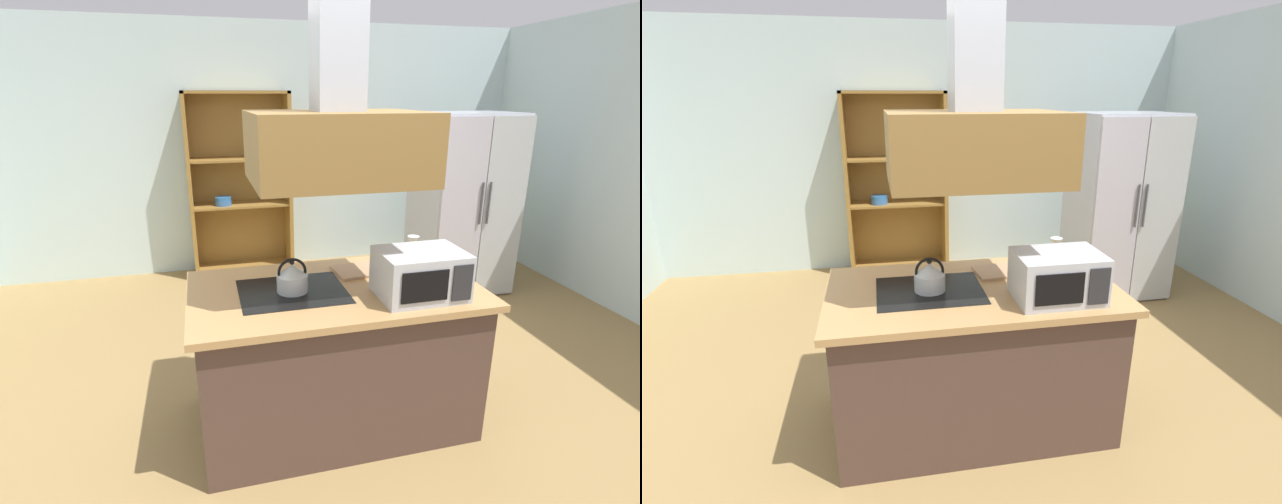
{
  "view_description": "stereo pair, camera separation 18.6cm",
  "coord_description": "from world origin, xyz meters",
  "views": [
    {
      "loc": [
        -0.75,
        -2.38,
        1.96
      ],
      "look_at": [
        -0.05,
        0.35,
        1.0
      ],
      "focal_mm": 26.1,
      "sensor_mm": 36.0,
      "label": 1
    },
    {
      "loc": [
        -0.57,
        -2.42,
        1.96
      ],
      "look_at": [
        -0.05,
        0.35,
        1.0
      ],
      "focal_mm": 26.1,
      "sensor_mm": 36.0,
      "label": 2
    }
  ],
  "objects": [
    {
      "name": "cutting_board",
      "position": [
        0.18,
        0.2,
        0.91
      ],
      "size": [
        0.36,
        0.27,
        0.02
      ],
      "primitive_type": "cube",
      "rotation": [
        0.0,
        0.0,
        0.09
      ],
      "color": "tan",
      "rests_on": "kitchen_island"
    },
    {
      "name": "ground_plane",
      "position": [
        0.0,
        0.0,
        0.0
      ],
      "size": [
        7.8,
        7.8,
        0.0
      ],
      "primitive_type": "plane",
      "color": "olive"
    },
    {
      "name": "wine_glass_on_counter",
      "position": [
        0.52,
        0.2,
        1.05
      ],
      "size": [
        0.08,
        0.08,
        0.21
      ],
      "color": "silver",
      "rests_on": "kitchen_island"
    },
    {
      "name": "kettle",
      "position": [
        -0.3,
        -0.0,
        0.98
      ],
      "size": [
        0.18,
        0.18,
        0.2
      ],
      "color": "#B1B6B6",
      "rests_on": "kitchen_island"
    },
    {
      "name": "wall_back",
      "position": [
        0.0,
        3.0,
        1.35
      ],
      "size": [
        6.0,
        0.12,
        2.7
      ],
      "primitive_type": "cube",
      "color": "silver",
      "rests_on": "ground"
    },
    {
      "name": "dish_cabinet",
      "position": [
        -0.35,
        2.79,
        0.88
      ],
      "size": [
        1.1,
        0.4,
        1.99
      ],
      "color": "olive",
      "rests_on": "ground"
    },
    {
      "name": "range_hood",
      "position": [
        -0.05,
        -0.0,
        1.8
      ],
      "size": [
        0.9,
        0.7,
        1.18
      ],
      "color": "olive"
    },
    {
      "name": "microwave",
      "position": [
        0.36,
        -0.23,
        1.03
      ],
      "size": [
        0.46,
        0.35,
        0.26
      ],
      "color": "#B7BABF",
      "rests_on": "kitchen_island"
    },
    {
      "name": "kitchen_island",
      "position": [
        -0.05,
        -0.0,
        0.45
      ],
      "size": [
        1.67,
        0.93,
        0.9
      ],
      "color": "#4B352D",
      "rests_on": "ground"
    },
    {
      "name": "refrigerator",
      "position": [
        1.81,
        1.77,
        0.9
      ],
      "size": [
        0.9,
        0.77,
        1.79
      ],
      "color": "#B2B7C3",
      "rests_on": "ground"
    }
  ]
}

